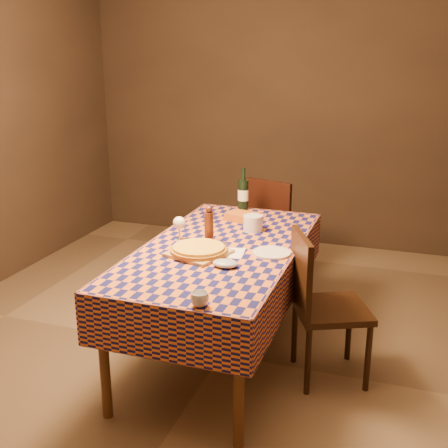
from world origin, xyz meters
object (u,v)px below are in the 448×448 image
at_px(bowl, 217,247).
at_px(wine_bottle, 243,194).
at_px(dining_table, 221,257).
at_px(chair_right, 319,299).
at_px(cutting_board, 199,253).
at_px(chair_far, 275,225).
at_px(white_plate, 272,253).
at_px(pizza, 199,249).

xyz_separation_m(bowl, wine_bottle, (-0.13, 0.95, 0.10)).
xyz_separation_m(dining_table, wine_bottle, (-0.12, 0.86, 0.20)).
relative_size(wine_bottle, chair_right, 0.35).
relative_size(dining_table, cutting_board, 5.89).
xyz_separation_m(cutting_board, chair_far, (0.10, 1.52, -0.26)).
height_order(chair_far, chair_right, same).
height_order(wine_bottle, chair_right, wine_bottle).
distance_m(dining_table, cutting_board, 0.22).
bearing_deg(chair_far, chair_right, -66.16).
bearing_deg(white_plate, wine_bottle, 116.97).
xyz_separation_m(chair_far, chair_right, (0.61, -1.39, 0.00)).
distance_m(cutting_board, wine_bottle, 1.06).
distance_m(bowl, wine_bottle, 0.96).
distance_m(bowl, chair_right, 0.68).
distance_m(bowl, chair_far, 1.44).
height_order(white_plate, chair_right, chair_right).
bearing_deg(chair_far, white_plate, -77.15).
bearing_deg(cutting_board, pizza, 0.00).
xyz_separation_m(cutting_board, wine_bottle, (-0.04, 1.05, 0.11)).
height_order(bowl, chair_right, chair_right).
bearing_deg(chair_right, cutting_board, -169.02).
relative_size(pizza, bowl, 3.21).
height_order(cutting_board, chair_far, chair_far).
bearing_deg(pizza, chair_right, 10.98).
relative_size(wine_bottle, white_plate, 1.41).
distance_m(wine_bottle, chair_far, 0.62).
bearing_deg(dining_table, chair_far, 89.05).
xyz_separation_m(pizza, white_plate, (0.41, 0.16, -0.03)).
bearing_deg(bowl, chair_right, 3.12).
xyz_separation_m(bowl, chair_far, (0.02, 1.42, -0.27)).
height_order(bowl, wine_bottle, wine_bottle).
xyz_separation_m(wine_bottle, chair_far, (0.14, 0.47, -0.37)).
distance_m(cutting_board, chair_far, 1.55).
bearing_deg(pizza, cutting_board, 0.00).
bearing_deg(cutting_board, wine_bottle, 92.35).
bearing_deg(chair_far, bowl, -90.70).
relative_size(dining_table, white_plate, 7.95).
height_order(dining_table, white_plate, white_plate).
relative_size(white_plate, chair_far, 0.25).
relative_size(cutting_board, chair_right, 0.34).
bearing_deg(chair_right, bowl, -176.88).
distance_m(pizza, chair_far, 1.55).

